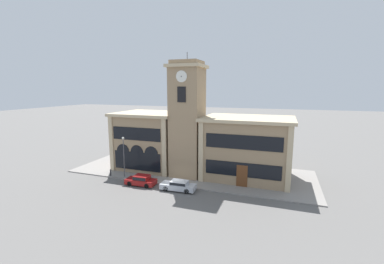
{
  "coord_description": "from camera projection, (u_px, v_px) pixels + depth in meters",
  "views": [
    {
      "loc": [
        13.67,
        -31.27,
        13.52
      ],
      "look_at": [
        1.55,
        2.81,
        7.38
      ],
      "focal_mm": 24.0,
      "sensor_mm": 36.0,
      "label": 1
    }
  ],
  "objects": [
    {
      "name": "ground_plane",
      "position": [
        175.0,
        187.0,
        35.82
      ],
      "size": [
        300.0,
        300.0,
        0.0
      ],
      "primitive_type": "plane",
      "color": "#605E5B"
    },
    {
      "name": "sidewalk_kerb",
      "position": [
        191.0,
        171.0,
        42.14
      ],
      "size": [
        38.28,
        13.62,
        0.15
      ],
      "color": "gray",
      "rests_on": "ground_plane"
    },
    {
      "name": "clock_tower",
      "position": [
        187.0,
        120.0,
        39.06
      ],
      "size": [
        5.23,
        5.23,
        18.76
      ],
      "color": "#937A5B",
      "rests_on": "ground_plane"
    },
    {
      "name": "town_hall_left_wing",
      "position": [
        150.0,
        140.0,
        44.22
      ],
      "size": [
        10.88,
        9.51,
        9.54
      ],
      "color": "#937A5B",
      "rests_on": "ground_plane"
    },
    {
      "name": "town_hall_right_wing",
      "position": [
        247.0,
        148.0,
        38.79
      ],
      "size": [
        13.28,
        9.51,
        9.32
      ],
      "color": "#937A5B",
      "rests_on": "ground_plane"
    },
    {
      "name": "parked_car_near",
      "position": [
        141.0,
        180.0,
        36.21
      ],
      "size": [
        4.37,
        2.0,
        1.45
      ],
      "rotation": [
        0.0,
        0.0,
        3.18
      ],
      "color": "maroon",
      "rests_on": "ground_plane"
    },
    {
      "name": "parked_car_mid",
      "position": [
        178.0,
        185.0,
        34.33
      ],
      "size": [
        4.81,
        1.95,
        1.36
      ],
      "rotation": [
        0.0,
        0.0,
        3.18
      ],
      "color": "#B2B7C1",
      "rests_on": "ground_plane"
    },
    {
      "name": "street_lamp",
      "position": [
        124.0,
        151.0,
        38.52
      ],
      "size": [
        0.36,
        0.36,
        6.23
      ],
      "color": "#4C4C51",
      "rests_on": "sidewalk_kerb"
    },
    {
      "name": "bollard",
      "position": [
        111.0,
        173.0,
        39.69
      ],
      "size": [
        0.18,
        0.18,
        1.06
      ],
      "color": "black",
      "rests_on": "sidewalk_kerb"
    }
  ]
}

